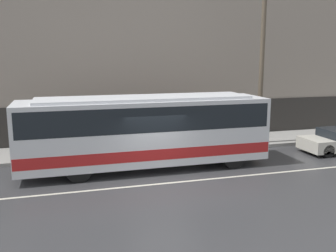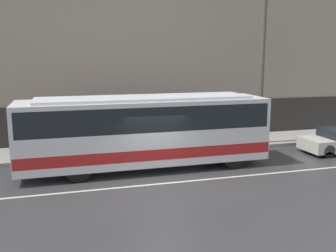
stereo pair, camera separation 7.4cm
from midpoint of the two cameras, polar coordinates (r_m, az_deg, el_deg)
name	(u,v)px [view 1 (the left image)]	position (r m, az deg, el deg)	size (l,w,h in m)	color
ground_plane	(162,184)	(14.56, -1.11, -8.79)	(60.00, 60.00, 0.00)	#38383A
sidewalk	(134,148)	(19.73, -5.27, -3.36)	(60.00, 3.10, 0.17)	gray
building_facade	(127,65)	(20.82, -6.36, 9.19)	(60.00, 0.35, 9.00)	gray
lane_stripe	(162,184)	(14.56, -1.11, -8.78)	(54.00, 0.14, 0.01)	beige
transit_bus	(145,128)	(16.13, -3.64, -0.36)	(10.60, 2.57, 3.15)	silver
utility_pole_near	(262,67)	(20.54, 13.97, 8.78)	(0.25, 0.25, 8.23)	brown
pedestrian_waiting	(155,133)	(19.37, -2.07, -1.04)	(0.36, 0.36, 1.63)	navy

